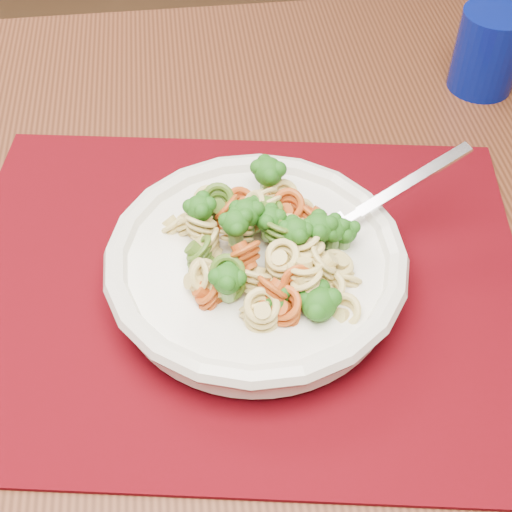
{
  "coord_description": "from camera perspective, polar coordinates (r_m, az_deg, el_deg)",
  "views": [
    {
      "loc": [
        0.21,
        -0.42,
        1.21
      ],
      "look_at": [
        0.2,
        -0.03,
        0.77
      ],
      "focal_mm": 50.0,
      "sensor_mm": 36.0,
      "label": 1
    }
  ],
  "objects": [
    {
      "name": "fork",
      "position": [
        0.61,
        6.25,
        2.24
      ],
      "size": [
        0.17,
        0.1,
        0.08
      ],
      "primitive_type": null,
      "rotation": [
        0.0,
        -0.35,
        0.46
      ],
      "color": "silver",
      "rests_on": "pasta_bowl"
    },
    {
      "name": "placemat",
      "position": [
        0.62,
        -1.4,
        -2.2
      ],
      "size": [
        0.51,
        0.4,
        0.0
      ],
      "primitive_type": "cube",
      "rotation": [
        0.0,
        0.0,
        -0.02
      ],
      "color": "#4E030C",
      "rests_on": "dining_table"
    },
    {
      "name": "tumbler",
      "position": [
        0.86,
        18.06,
        15.36
      ],
      "size": [
        0.07,
        0.07,
        0.09
      ],
      "primitive_type": "cylinder",
      "color": "#040E59",
      "rests_on": "dining_table"
    },
    {
      "name": "dining_table",
      "position": [
        0.75,
        3.98,
        -3.24
      ],
      "size": [
        1.41,
        1.02,
        0.73
      ],
      "rotation": [
        0.0,
        0.0,
        0.15
      ],
      "color": "#582C18",
      "rests_on": "ground"
    },
    {
      "name": "pasta_bowl",
      "position": [
        0.6,
        -0.0,
        -0.67
      ],
      "size": [
        0.25,
        0.25,
        0.05
      ],
      "color": "white",
      "rests_on": "placemat"
    },
    {
      "name": "pasta_broccoli_heap",
      "position": [
        0.59,
        -0.0,
        0.39
      ],
      "size": [
        0.22,
        0.22,
        0.06
      ],
      "primitive_type": null,
      "color": "#D9C76B",
      "rests_on": "pasta_bowl"
    }
  ]
}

